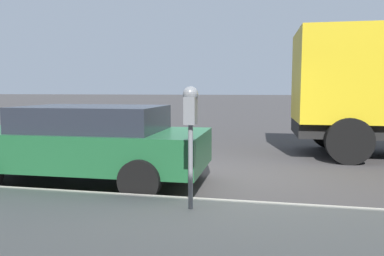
% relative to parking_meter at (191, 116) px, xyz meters
% --- Properties ---
extents(ground_plane, '(220.00, 220.00, 0.00)m').
position_rel_parking_meter_xyz_m(ground_plane, '(2.69, 0.23, -1.34)').
color(ground_plane, '#3D3A3A').
extents(parking_meter, '(0.21, 0.19, 1.54)m').
position_rel_parking_meter_xyz_m(parking_meter, '(0.00, 0.00, 0.00)').
color(parking_meter, gray).
rests_on(parking_meter, sidewalk).
extents(car_green, '(2.10, 4.32, 1.37)m').
position_rel_parking_meter_xyz_m(car_green, '(1.56, 2.21, -0.60)').
color(car_green, '#1E5B33').
rests_on(car_green, ground_plane).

